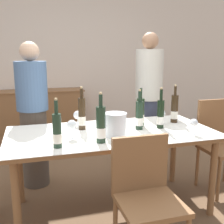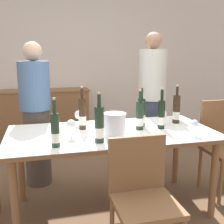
% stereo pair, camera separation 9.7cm
% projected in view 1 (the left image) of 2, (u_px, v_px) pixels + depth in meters
% --- Properties ---
extents(ground_plane, '(12.00, 12.00, 0.00)m').
position_uv_depth(ground_plane, '(112.00, 208.00, 2.68)').
color(ground_plane, brown).
extents(back_wall, '(8.00, 0.10, 2.80)m').
position_uv_depth(back_wall, '(69.00, 56.00, 4.94)').
color(back_wall, beige).
rests_on(back_wall, ground_plane).
extents(sideboard_cabinet, '(1.57, 0.46, 0.84)m').
position_uv_depth(sideboard_cabinet, '(37.00, 115.00, 4.70)').
color(sideboard_cabinet, brown).
rests_on(sideboard_cabinet, ground_plane).
extents(dining_table, '(1.85, 0.91, 0.76)m').
position_uv_depth(dining_table, '(112.00, 139.00, 2.54)').
color(dining_table, brown).
rests_on(dining_table, ground_plane).
extents(ice_bucket, '(0.19, 0.19, 0.20)m').
position_uv_depth(ice_bucket, '(115.00, 124.00, 2.37)').
color(ice_bucket, silver).
rests_on(ice_bucket, dining_table).
extents(wine_bottle_0, '(0.08, 0.08, 0.40)m').
position_uv_depth(wine_bottle_0, '(101.00, 125.00, 2.19)').
color(wine_bottle_0, '#1E3323').
rests_on(wine_bottle_0, dining_table).
extents(wine_bottle_1, '(0.07, 0.07, 0.39)m').
position_uv_depth(wine_bottle_1, '(175.00, 109.00, 2.83)').
color(wine_bottle_1, '#332314').
rests_on(wine_bottle_1, dining_table).
extents(wine_bottle_2, '(0.07, 0.07, 0.37)m').
position_uv_depth(wine_bottle_2, '(57.00, 131.00, 2.08)').
color(wine_bottle_2, '#1E3323').
rests_on(wine_bottle_2, dining_table).
extents(wine_bottle_3, '(0.07, 0.07, 0.40)m').
position_uv_depth(wine_bottle_3, '(82.00, 114.00, 2.57)').
color(wine_bottle_3, '#332314').
rests_on(wine_bottle_3, dining_table).
extents(wine_bottle_4, '(0.07, 0.07, 0.37)m').
position_uv_depth(wine_bottle_4, '(140.00, 113.00, 2.69)').
color(wine_bottle_4, black).
rests_on(wine_bottle_4, dining_table).
extents(wine_bottle_5, '(0.07, 0.07, 0.37)m').
position_uv_depth(wine_bottle_5, '(139.00, 116.00, 2.58)').
color(wine_bottle_5, '#1E3323').
rests_on(wine_bottle_5, dining_table).
extents(wine_bottle_6, '(0.07, 0.07, 0.38)m').
position_uv_depth(wine_bottle_6, '(161.00, 114.00, 2.62)').
color(wine_bottle_6, black).
rests_on(wine_bottle_6, dining_table).
extents(wine_glass_0, '(0.07, 0.07, 0.14)m').
position_uv_depth(wine_glass_0, '(194.00, 124.00, 2.42)').
color(wine_glass_0, white).
rests_on(wine_glass_0, dining_table).
extents(wine_glass_1, '(0.08, 0.08, 0.15)m').
position_uv_depth(wine_glass_1, '(161.00, 114.00, 2.76)').
color(wine_glass_1, white).
rests_on(wine_glass_1, dining_table).
extents(wine_glass_2, '(0.08, 0.08, 0.15)m').
position_uv_depth(wine_glass_2, '(72.00, 125.00, 2.31)').
color(wine_glass_2, white).
rests_on(wine_glass_2, dining_table).
extents(wine_glass_3, '(0.08, 0.08, 0.15)m').
position_uv_depth(wine_glass_3, '(78.00, 115.00, 2.71)').
color(wine_glass_3, white).
rests_on(wine_glass_3, dining_table).
extents(chair_right_end, '(0.42, 0.42, 0.96)m').
position_uv_depth(chair_right_end, '(219.00, 139.00, 2.98)').
color(chair_right_end, brown).
rests_on(chair_right_end, ground_plane).
extents(chair_near_front, '(0.42, 0.42, 0.88)m').
position_uv_depth(chair_near_front, '(145.00, 191.00, 1.93)').
color(chair_near_front, brown).
rests_on(chair_near_front, ground_plane).
extents(person_host, '(0.33, 0.33, 1.57)m').
position_uv_depth(person_host, '(33.00, 116.00, 3.01)').
color(person_host, '#51473D').
rests_on(person_host, ground_plane).
extents(person_guest_left, '(0.33, 0.33, 1.69)m').
position_uv_depth(person_guest_left, '(149.00, 103.00, 3.44)').
color(person_guest_left, '#383F56').
rests_on(person_guest_left, ground_plane).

